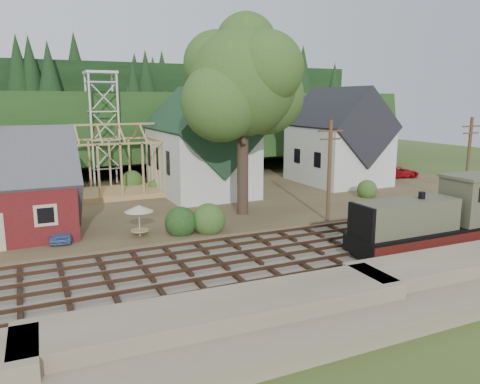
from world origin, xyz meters
name	(u,v)px	position (x,y,z in m)	size (l,w,h in m)	color
ground	(283,257)	(0.00, 0.00, 0.00)	(140.00, 140.00, 0.00)	#384C1E
embankment	(377,313)	(0.00, -8.50, 0.00)	(64.00, 5.00, 1.60)	#7F7259
railroad_bed	(283,255)	(0.00, 0.00, 0.08)	(64.00, 11.00, 0.16)	#726B5B
village_flat	(188,199)	(0.00, 18.00, 0.15)	(64.00, 26.00, 0.30)	brown
hillside	(133,168)	(0.00, 42.00, 0.00)	(70.00, 28.00, 8.00)	#1E3F19
ridge	(113,156)	(0.00, 58.00, 0.00)	(80.00, 20.00, 12.00)	black
church	(201,144)	(2.00, 19.68, 5.18)	(8.40, 15.17, 13.00)	silver
farmhouse	(338,142)	(18.00, 19.00, 4.87)	(8.40, 10.80, 10.60)	silver
timber_frame	(115,165)	(-6.00, 22.00, 3.27)	(8.20, 6.20, 6.99)	tan
lattice_tower	(101,95)	(-6.00, 28.00, 10.03)	(3.20, 3.20, 12.12)	silver
big_tree	(244,90)	(2.17, 10.08, 10.22)	(10.90, 8.40, 14.70)	#38281E
telegraph_pole_near	(329,170)	(7.00, 5.20, 4.25)	(2.20, 0.28, 8.00)	#4C331E
telegraph_pole_far	(468,160)	(22.00, 5.20, 4.25)	(2.20, 0.28, 8.00)	#4C331E
locomotive	(436,220)	(9.41, -3.00, 2.02)	(11.26, 2.81, 4.53)	black
car_blue	(61,231)	(-12.09, 8.53, 0.90)	(1.42, 3.52, 1.20)	#5675BA
car_red	(399,172)	(26.93, 18.59, 0.95)	(2.17, 4.70, 1.31)	#AF0E12
patio_set	(139,210)	(-7.15, 7.16, 2.15)	(1.95, 1.95, 2.17)	silver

